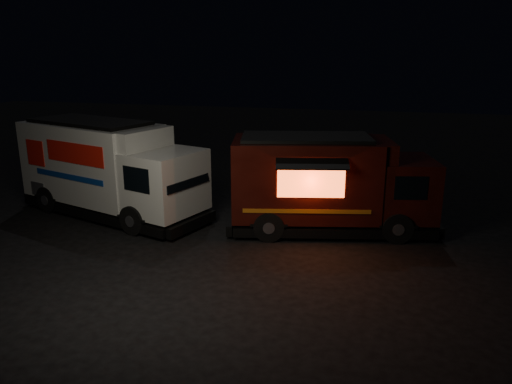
{
  "coord_description": "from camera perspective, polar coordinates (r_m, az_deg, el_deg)",
  "views": [
    {
      "loc": [
        4.72,
        -13.66,
        6.09
      ],
      "look_at": [
        0.74,
        2.0,
        1.49
      ],
      "focal_mm": 35.0,
      "sensor_mm": 36.0,
      "label": 1
    }
  ],
  "objects": [
    {
      "name": "white_truck",
      "position": [
        19.55,
        -16.13,
        2.52
      ],
      "size": [
        8.3,
        5.0,
        3.56
      ],
      "primitive_type": null,
      "rotation": [
        0.0,
        0.0,
        -0.32
      ],
      "color": "silver",
      "rests_on": "ground"
    },
    {
      "name": "ground",
      "position": [
        15.69,
        -4.47,
        -7.01
      ],
      "size": [
        80.0,
        80.0,
        0.0
      ],
      "primitive_type": "plane",
      "color": "black",
      "rests_on": "ground"
    },
    {
      "name": "red_truck",
      "position": [
        17.34,
        8.72,
        0.92
      ],
      "size": [
        7.56,
        4.09,
        3.34
      ],
      "primitive_type": null,
      "rotation": [
        0.0,
        0.0,
        0.21
      ],
      "color": "black",
      "rests_on": "ground"
    }
  ]
}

